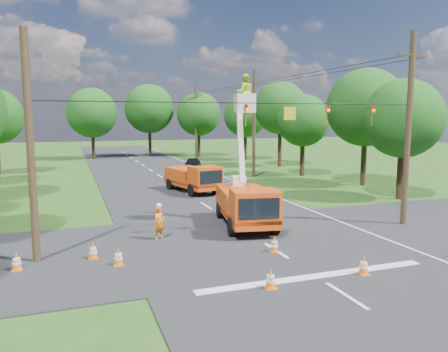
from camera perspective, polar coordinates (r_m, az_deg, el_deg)
name	(u,v)px	position (r m, az deg, el deg)	size (l,w,h in m)	color
ground	(171,184)	(37.51, -6.89, -1.03)	(140.00, 140.00, 0.00)	#204D17
road_main	(171,184)	(37.51, -6.89, -1.03)	(12.00, 100.00, 0.06)	black
road_cross	(257,239)	(20.70, 4.32, -8.24)	(56.00, 10.00, 0.07)	black
stop_bar	(316,277)	(16.33, 11.92, -12.84)	(9.00, 0.45, 0.02)	silver
edge_line	(233,181)	(39.10, 1.14, -0.62)	(0.12, 90.00, 0.02)	silver
bucket_truck	(246,195)	(22.62, 2.90, -2.48)	(3.29, 6.33, 7.85)	#EC5210
second_truck	(194,178)	(33.05, -4.00, -0.23)	(3.29, 6.03, 2.14)	#EC5210
ground_worker	(159,223)	(20.55, -8.44, -6.11)	(0.59, 0.38, 1.60)	orange
distant_car	(192,164)	(46.68, -4.16, 1.56)	(1.59, 3.94, 1.34)	black
traffic_cone_0	(271,279)	(14.96, 6.11, -13.21)	(0.38, 0.38, 0.71)	orange
traffic_cone_1	(364,265)	(16.89, 17.78, -11.06)	(0.38, 0.38, 0.71)	orange
traffic_cone_2	(235,204)	(26.96, 1.48, -3.67)	(0.38, 0.38, 0.71)	orange
traffic_cone_3	(252,196)	(29.85, 3.68, -2.56)	(0.38, 0.38, 0.71)	orange
traffic_cone_4	(118,257)	(17.52, -13.62, -10.21)	(0.38, 0.38, 0.71)	orange
traffic_cone_5	(93,251)	(18.55, -16.72, -9.31)	(0.38, 0.38, 0.71)	orange
traffic_cone_6	(17,262)	(18.22, -25.45, -10.06)	(0.38, 0.38, 0.71)	orange
traffic_cone_7	(221,184)	(34.84, -0.38, -1.06)	(0.38, 0.38, 0.71)	orange
traffic_cone_8	(274,244)	(18.75, 6.60, -8.84)	(0.38, 0.38, 0.71)	orange
pole_right_near	(408,128)	(24.63, 22.94, 5.77)	(1.80, 0.30, 10.00)	#4C3823
pole_right_mid	(254,123)	(41.63, 3.94, 6.93)	(1.80, 0.30, 10.00)	#4C3823
pole_right_far	(196,121)	(60.50, -3.70, 7.19)	(1.80, 0.30, 10.00)	#4C3823
pole_left	(30,148)	(18.26, -23.96, 3.33)	(0.30, 0.30, 9.00)	#4C3823
signal_span	(302,113)	(20.90, 10.14, 8.13)	(18.00, 0.29, 1.07)	black
tree_right_a	(403,119)	(32.43, 22.36, 6.94)	(5.40, 5.40, 8.28)	#382616
tree_right_b	(366,108)	(38.01, 18.05, 8.49)	(6.40, 6.40, 9.65)	#382616
tree_right_c	(303,121)	(42.85, 10.30, 7.12)	(5.00, 5.00, 7.83)	#382616
tree_right_d	(280,108)	(50.66, 7.37, 8.81)	(6.00, 6.00, 9.70)	#382616
tree_right_e	(245,116)	(57.51, 2.82, 7.87)	(5.60, 5.60, 8.63)	#382616
tree_far_a	(92,113)	(61.25, -16.86, 7.89)	(6.60, 6.60, 9.50)	#382616
tree_far_b	(149,109)	(64.15, -9.74, 8.64)	(7.00, 7.00, 10.32)	#382616
tree_far_c	(199,114)	(62.70, -3.33, 8.08)	(6.20, 6.20, 9.18)	#382616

